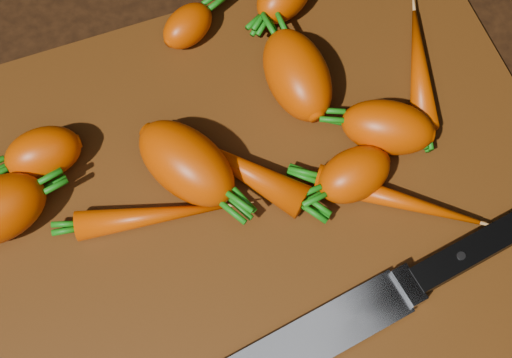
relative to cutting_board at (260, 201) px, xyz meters
name	(u,v)px	position (x,y,z in m)	size (l,w,h in m)	color
ground	(260,205)	(0.00, 0.00, -0.01)	(2.00, 2.00, 0.01)	black
cutting_board	(260,201)	(0.00, 0.00, 0.00)	(0.50, 0.40, 0.01)	#562C0C
carrot_1	(43,153)	(-0.16, 0.09, 0.03)	(0.06, 0.04, 0.04)	#CC4000
carrot_2	(186,163)	(-0.05, 0.04, 0.03)	(0.09, 0.05, 0.05)	#CC4000
carrot_3	(297,75)	(0.06, 0.08, 0.03)	(0.09, 0.05, 0.05)	#CC4000
carrot_5	(188,26)	(-0.01, 0.17, 0.02)	(0.05, 0.03, 0.03)	#CC4000
carrot_6	(388,127)	(0.12, 0.01, 0.03)	(0.08, 0.05, 0.05)	#CC4000
carrot_7	(419,67)	(0.17, 0.06, 0.02)	(0.12, 0.02, 0.02)	#CC4000
carrot_8	(397,200)	(0.10, -0.04, 0.02)	(0.13, 0.02, 0.02)	#CC4000
carrot_9	(243,169)	(-0.01, 0.02, 0.02)	(0.11, 0.03, 0.03)	#CC4000
carrot_10	(151,216)	(-0.09, 0.01, 0.02)	(0.12, 0.02, 0.02)	#CC4000
carrot_11	(354,175)	(0.08, -0.01, 0.03)	(0.06, 0.04, 0.04)	#CC4000
knife	(309,342)	(-0.01, -0.12, 0.01)	(0.33, 0.08, 0.02)	gray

